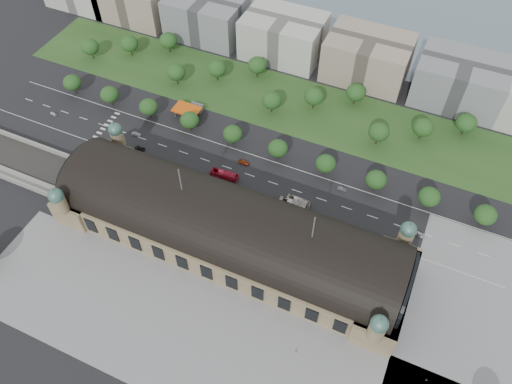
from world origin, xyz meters
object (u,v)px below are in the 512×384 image
at_px(traffic_car_2, 140,148).
at_px(parked_car_5, 156,165).
at_px(bus_west, 224,175).
at_px(parked_car_4, 183,174).
at_px(bus_mid, 293,205).
at_px(parked_car_2, 145,161).
at_px(parked_car_1, 150,169).
at_px(traffic_car_5, 342,189).
at_px(traffic_car_0, 53,114).
at_px(parked_car_0, 108,155).
at_px(petrol_station, 192,109).
at_px(parked_car_3, 151,170).
at_px(traffic_car_3, 244,162).
at_px(traffic_car_1, 136,134).
at_px(pedestrian_0, 296,352).
at_px(traffic_car_6, 418,234).
at_px(parked_car_6, 197,186).
at_px(bus_east, 298,201).
at_px(pedestrian_2, 427,380).

distance_m(traffic_car_2, parked_car_5, 14.28).
bearing_deg(bus_west, traffic_car_2, 87.28).
xyz_separation_m(parked_car_4, bus_mid, (54.47, 3.55, 1.15)).
relative_size(parked_car_2, bus_west, 0.37).
relative_size(parked_car_1, bus_west, 0.43).
height_order(traffic_car_5, bus_mid, bus_mid).
relative_size(traffic_car_0, parked_car_4, 0.91).
distance_m(parked_car_0, parked_car_1, 23.58).
distance_m(petrol_station, parked_car_2, 40.55).
height_order(traffic_car_0, parked_car_3, parked_car_3).
xyz_separation_m(traffic_car_3, parked_car_0, (-62.78, -22.58, -0.07)).
relative_size(traffic_car_1, parked_car_4, 1.06).
height_order(parked_car_0, parked_car_2, parked_car_2).
height_order(traffic_car_1, parked_car_3, parked_car_3).
relative_size(parked_car_5, pedestrian_0, 3.08).
distance_m(traffic_car_2, bus_west, 46.45).
xyz_separation_m(traffic_car_5, parked_car_5, (-86.50, -22.30, -0.06)).
relative_size(traffic_car_6, parked_car_6, 1.21).
relative_size(parked_car_1, pedestrian_0, 3.71).
bearing_deg(bus_mid, traffic_car_1, 81.21).
distance_m(parked_car_5, bus_mid, 69.69).
bearing_deg(traffic_car_5, traffic_car_2, 98.74).
bearing_deg(bus_mid, traffic_car_0, 85.49).
bearing_deg(traffic_car_2, parked_car_6, 77.58).
bearing_deg(traffic_car_1, traffic_car_3, -93.28).
xyz_separation_m(bus_mid, pedestrian_0, (25.47, -61.89, -1.11)).
relative_size(traffic_car_5, bus_east, 0.41).
bearing_deg(pedestrian_2, bus_west, 58.51).
bearing_deg(traffic_car_1, parked_car_0, 157.64).
distance_m(traffic_car_0, parked_car_2, 63.12).
xyz_separation_m(traffic_car_3, traffic_car_5, (48.22, 3.71, -0.06)).
height_order(traffic_car_2, traffic_car_3, traffic_car_3).
height_order(traffic_car_3, parked_car_4, traffic_car_3).
xyz_separation_m(parked_car_1, parked_car_6, (25.27, 0.29, -0.17)).
distance_m(parked_car_2, bus_west, 39.98).
relative_size(traffic_car_3, parked_car_0, 1.25).
bearing_deg(pedestrian_0, traffic_car_0, 145.30).
relative_size(parked_car_1, parked_car_2, 1.17).
bearing_deg(traffic_car_1, parked_car_5, -132.69).
height_order(parked_car_1, pedestrian_2, pedestrian_2).
bearing_deg(traffic_car_5, traffic_car_3, 93.85).
relative_size(petrol_station, traffic_car_1, 2.94).
bearing_deg(petrol_station, traffic_car_5, -11.48).
relative_size(traffic_car_0, parked_car_0, 0.93).
relative_size(traffic_car_3, parked_car_2, 1.10).
distance_m(parked_car_4, parked_car_6, 9.85).
distance_m(traffic_car_1, parked_car_1, 25.87).
distance_m(parked_car_0, parked_car_5, 24.82).
height_order(petrol_station, bus_east, petrol_station).
xyz_separation_m(parked_car_0, parked_car_1, (23.58, 0.26, 0.09)).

